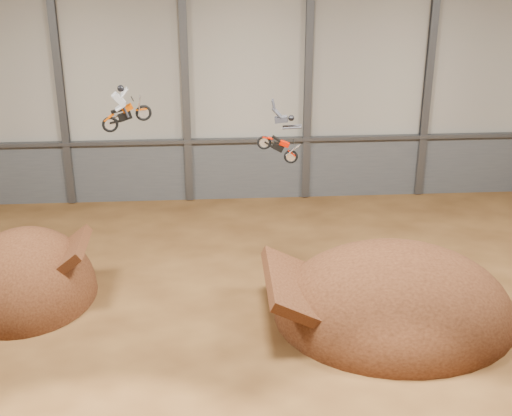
{
  "coord_description": "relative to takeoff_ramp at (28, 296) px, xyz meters",
  "views": [
    {
      "loc": [
        -2.02,
        -23.25,
        15.88
      ],
      "look_at": [
        -0.22,
        4.0,
        4.05
      ],
      "focal_mm": 50.0,
      "sensor_mm": 36.0,
      "label": 1
    }
  ],
  "objects": [
    {
      "name": "landing_ramp",
      "position": [
        15.54,
        -2.6,
        0.0
      ],
      "size": [
        9.94,
        8.79,
        5.74
      ],
      "primitive_type": "ellipsoid",
      "color": "#391B0E",
      "rests_on": "ground"
    },
    {
      "name": "lower_band_back",
      "position": [
        10.18,
        10.57,
        1.75
      ],
      "size": [
        39.8,
        0.18,
        3.5
      ],
      "primitive_type": "cube",
      "color": "#4E5155",
      "rests_on": "ground"
    },
    {
      "name": "takeoff_ramp",
      "position": [
        0.0,
        0.0,
        0.0
      ],
      "size": [
        5.96,
        6.88,
        5.96
      ],
      "primitive_type": "ellipsoid",
      "color": "#391B0E",
      "rests_on": "ground"
    },
    {
      "name": "steel_rail",
      "position": [
        10.18,
        10.42,
        3.55
      ],
      "size": [
        39.8,
        0.35,
        0.2
      ],
      "primitive_type": "cube",
      "color": "#47494F",
      "rests_on": "lower_band_back"
    },
    {
      "name": "back_wall",
      "position": [
        10.18,
        10.67,
        7.0
      ],
      "size": [
        40.0,
        0.1,
        14.0
      ],
      "primitive_type": "cube",
      "color": "#A8A194",
      "rests_on": "ground"
    },
    {
      "name": "steel_column_3",
      "position": [
        13.51,
        10.47,
        7.0
      ],
      "size": [
        0.4,
        0.36,
        13.9
      ],
      "primitive_type": "cube",
      "color": "#47494F",
      "rests_on": "ground"
    },
    {
      "name": "steel_column_1",
      "position": [
        0.18,
        10.47,
        7.0
      ],
      "size": [
        0.4,
        0.36,
        13.9
      ],
      "primitive_type": "cube",
      "color": "#47494F",
      "rests_on": "ground"
    },
    {
      "name": "steel_column_4",
      "position": [
        20.18,
        10.47,
        7.0
      ],
      "size": [
        0.4,
        0.36,
        13.9
      ],
      "primitive_type": "cube",
      "color": "#47494F",
      "rests_on": "ground"
    },
    {
      "name": "steel_column_2",
      "position": [
        6.85,
        10.47,
        7.0
      ],
      "size": [
        0.4,
        0.36,
        13.9
      ],
      "primitive_type": "cube",
      "color": "#47494F",
      "rests_on": "ground"
    },
    {
      "name": "fmx_rider_a",
      "position": [
        4.88,
        0.37,
        8.43
      ],
      "size": [
        2.56,
        1.32,
        2.31
      ],
      "primitive_type": null,
      "rotation": [
        0.0,
        -0.26,
        0.23
      ],
      "color": "#C14400"
    },
    {
      "name": "floor",
      "position": [
        10.18,
        -4.33,
        0.0
      ],
      "size": [
        40.0,
        40.0,
        0.0
      ],
      "primitive_type": "plane",
      "color": "#492B13",
      "rests_on": "ground"
    },
    {
      "name": "fmx_rider_b",
      "position": [
        10.77,
        0.46,
        7.14
      ],
      "size": [
        3.2,
        1.13,
        2.99
      ],
      "primitive_type": null,
      "rotation": [
        0.0,
        0.48,
        -0.14
      ],
      "color": "#B11000"
    }
  ]
}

